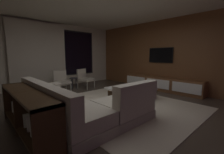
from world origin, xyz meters
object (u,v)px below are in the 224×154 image
object	(u,v)px
console_table_behind_couch	(27,110)
sectional_couch	(78,107)
accent_chair_near_window	(84,77)
mounted_tv	(161,55)
book_stack_on_coffee_table	(124,86)
side_stool	(74,80)
media_console	(162,84)
accent_chair_by_curtain	(61,80)
coffee_table	(131,93)

from	to	relation	value
console_table_behind_couch	sectional_couch	bearing A→B (deg)	-8.09
accent_chair_near_window	mounted_tv	world-z (taller)	mounted_tv
mounted_tv	console_table_behind_couch	world-z (taller)	mounted_tv
book_stack_on_coffee_table	mounted_tv	size ratio (longest dim) A/B	0.27
side_stool	console_table_behind_couch	distance (m)	3.49
side_stool	console_table_behind_couch	size ratio (longest dim) A/B	0.22
book_stack_on_coffee_table	media_console	xyz separation A→B (m)	(1.92, -0.20, -0.14)
media_console	console_table_behind_couch	bearing A→B (deg)	-178.64
accent_chair_near_window	side_stool	world-z (taller)	accent_chair_near_window
accent_chair_by_curtain	side_stool	xyz separation A→B (m)	(0.51, 0.00, -0.06)
book_stack_on_coffee_table	accent_chair_by_curtain	size ratio (longest dim) A/B	0.35
mounted_tv	accent_chair_by_curtain	bearing A→B (deg)	143.02
media_console	console_table_behind_couch	xyz separation A→B (m)	(-4.68, -0.11, 0.16)
accent_chair_by_curtain	side_stool	bearing A→B (deg)	0.25
coffee_table	book_stack_on_coffee_table	bearing A→B (deg)	131.11
sectional_couch	side_stool	xyz separation A→B (m)	(1.40, 2.75, 0.08)
coffee_table	accent_chair_near_window	xyz separation A→B (m)	(-0.12, 2.40, 0.25)
accent_chair_by_curtain	side_stool	distance (m)	0.52
coffee_table	accent_chair_near_window	bearing A→B (deg)	92.95
book_stack_on_coffee_table	accent_chair_near_window	size ratio (longest dim) A/B	0.35
media_console	mounted_tv	world-z (taller)	mounted_tv
accent_chair_near_window	media_console	bearing A→B (deg)	-52.04
book_stack_on_coffee_table	console_table_behind_couch	distance (m)	2.78
accent_chair_near_window	console_table_behind_couch	distance (m)	3.77
side_stool	mounted_tv	bearing A→B (deg)	-42.17
accent_chair_near_window	accent_chair_by_curtain	bearing A→B (deg)	176.22
accent_chair_near_window	mounted_tv	distance (m)	3.20
side_stool	mounted_tv	world-z (taller)	mounted_tv
book_stack_on_coffee_table	console_table_behind_couch	world-z (taller)	console_table_behind_couch
sectional_couch	accent_chair_by_curtain	size ratio (longest dim) A/B	3.21
sectional_couch	mounted_tv	xyz separation A→B (m)	(3.95, 0.44, 1.06)
sectional_couch	mounted_tv	bearing A→B (deg)	6.34
sectional_couch	coffee_table	distance (m)	2.01
media_console	console_table_behind_couch	world-z (taller)	console_table_behind_couch
sectional_couch	side_stool	bearing A→B (deg)	63.04
mounted_tv	console_table_behind_couch	distance (m)	4.96
book_stack_on_coffee_table	mounted_tv	bearing A→B (deg)	-0.01
sectional_couch	media_console	size ratio (longest dim) A/B	0.81
console_table_behind_couch	side_stool	bearing A→B (deg)	48.58
accent_chair_by_curtain	media_console	distance (m)	3.83
sectional_couch	accent_chair_by_curtain	distance (m)	2.89
accent_chair_by_curtain	console_table_behind_couch	xyz separation A→B (m)	(-1.80, -2.62, -0.02)
coffee_table	accent_chair_near_window	size ratio (longest dim) A/B	1.49
coffee_table	console_table_behind_couch	world-z (taller)	console_table_behind_couch
accent_chair_near_window	console_table_behind_couch	bearing A→B (deg)	-137.40
media_console	side_stool	bearing A→B (deg)	133.38
coffee_table	media_console	bearing A→B (deg)	-1.40
sectional_couch	accent_chair_near_window	world-z (taller)	sectional_couch
mounted_tv	sectional_couch	bearing A→B (deg)	-173.66
side_stool	console_table_behind_couch	bearing A→B (deg)	-131.42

